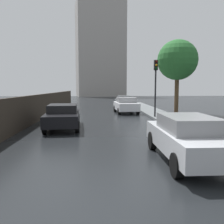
{
  "coord_description": "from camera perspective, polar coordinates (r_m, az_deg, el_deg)",
  "views": [
    {
      "loc": [
        0.04,
        -5.38,
        2.36
      ],
      "look_at": [
        0.68,
        6.77,
        1.09
      ],
      "focal_mm": 38.02,
      "sensor_mm": 36.0,
      "label": 1
    }
  ],
  "objects": [
    {
      "name": "car_grey_far_ahead",
      "position": [
        27.04,
        3.12,
        2.52
      ],
      "size": [
        2.05,
        4.46,
        1.42
      ],
      "rotation": [
        0.0,
        0.0,
        0.06
      ],
      "color": "slate",
      "rests_on": "ground"
    },
    {
      "name": "car_black_behind_camera",
      "position": [
        14.05,
        -11.72,
        -0.89
      ],
      "size": [
        2.16,
        4.66,
        1.37
      ],
      "rotation": [
        0.0,
        0.0,
        3.22
      ],
      "color": "black",
      "rests_on": "ground"
    },
    {
      "name": "car_silver_near_kerb",
      "position": [
        8.01,
        17.55,
        -5.77
      ],
      "size": [
        1.78,
        4.43,
        1.47
      ],
      "rotation": [
        0.0,
        0.0,
        -0.0
      ],
      "color": "#B2B5BA",
      "rests_on": "ground"
    },
    {
      "name": "street_tree_mid",
      "position": [
        22.27,
        15.48,
        11.89
      ],
      "size": [
        3.55,
        3.55,
        6.56
      ],
      "color": "#4C3823",
      "rests_on": "ground"
    },
    {
      "name": "traffic_light",
      "position": [
        18.24,
        10.46,
        8.13
      ],
      "size": [
        0.26,
        0.39,
        4.25
      ],
      "color": "black",
      "rests_on": "sidewalk_strip"
    },
    {
      "name": "car_white_mid_road",
      "position": [
        21.79,
        3.39,
        1.68
      ],
      "size": [
        2.11,
        3.94,
        1.47
      ],
      "rotation": [
        0.0,
        0.0,
        0.07
      ],
      "color": "silver",
      "rests_on": "ground"
    },
    {
      "name": "ground",
      "position": [
        5.88,
        -3.29,
        -17.74
      ],
      "size": [
        120.0,
        120.0,
        0.0
      ],
      "primitive_type": "plane",
      "color": "black"
    },
    {
      "name": "distant_tower",
      "position": [
        64.86,
        -2.89,
        14.9
      ],
      "size": [
        13.58,
        10.72,
        28.61
      ],
      "color": "#9E9993",
      "rests_on": "ground"
    }
  ]
}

